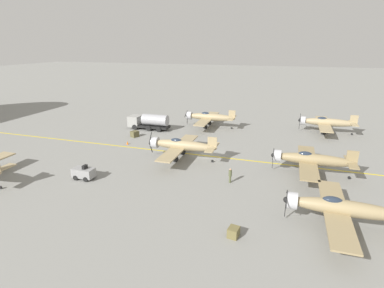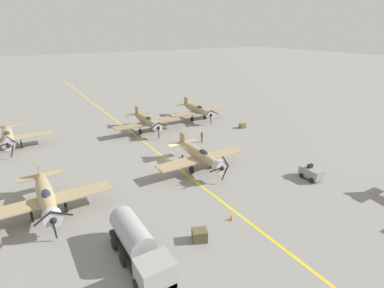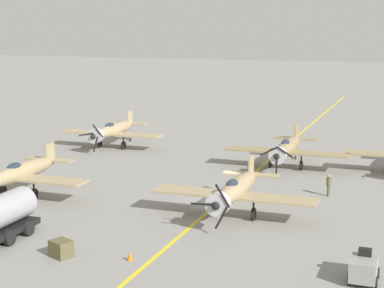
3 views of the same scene
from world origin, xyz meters
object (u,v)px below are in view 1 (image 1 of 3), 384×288
at_px(airplane_mid_center, 181,145).
at_px(supply_crate_by_tanker, 135,134).
at_px(tow_tractor, 84,173).
at_px(ground_crew_walking, 230,175).
at_px(airplane_near_center, 311,160).
at_px(airplane_near_right, 326,122).
at_px(airplane_mid_right, 209,117).
at_px(fuel_tanker, 149,122).
at_px(airplane_near_left, 341,208).
at_px(traffic_cone, 127,143).
at_px(supply_crate_mid_lane, 234,232).

distance_m(airplane_mid_center, supply_crate_by_tanker, 13.79).
bearing_deg(tow_tractor, ground_crew_walking, -75.74).
relative_size(airplane_near_center, supply_crate_by_tanker, 9.64).
relative_size(airplane_near_right, airplane_mid_center, 1.00).
distance_m(airplane_mid_right, fuel_tanker, 11.76).
distance_m(airplane_near_right, ground_crew_walking, 28.99).
relative_size(airplane_mid_right, ground_crew_walking, 6.68).
height_order(airplane_near_left, supply_crate_by_tanker, airplane_near_left).
bearing_deg(airplane_near_right, traffic_cone, 127.27).
bearing_deg(ground_crew_walking, airplane_mid_right, 20.42).
xyz_separation_m(fuel_tanker, supply_crate_mid_lane, (-28.75, -21.65, -1.08)).
xyz_separation_m(airplane_near_center, supply_crate_by_tanker, (7.76, 28.64, -1.49)).
bearing_deg(airplane_near_center, supply_crate_by_tanker, 66.96).
bearing_deg(airplane_mid_center, tow_tractor, 139.27).
bearing_deg(supply_crate_mid_lane, airplane_near_right, -15.96).
distance_m(airplane_mid_right, airplane_mid_center, 17.91).
bearing_deg(supply_crate_by_tanker, airplane_near_right, -68.17).
xyz_separation_m(supply_crate_mid_lane, traffic_cone, (19.28, 21.00, -0.15)).
bearing_deg(fuel_tanker, airplane_mid_right, -64.57).
distance_m(tow_tractor, supply_crate_by_tanker, 17.65).
bearing_deg(airplane_mid_right, airplane_mid_center, 173.75).
bearing_deg(ground_crew_walking, airplane_near_left, -119.56).
bearing_deg(airplane_mid_center, fuel_tanker, 42.60).
xyz_separation_m(fuel_tanker, traffic_cone, (-9.47, -0.65, -1.24)).
relative_size(fuel_tanker, tow_tractor, 3.08).
distance_m(tow_tractor, traffic_cone, 13.45).
distance_m(airplane_near_left, ground_crew_walking, 12.57).
height_order(airplane_mid_center, tow_tractor, airplane_mid_center).
distance_m(airplane_near_center, supply_crate_mid_lane, 17.13).
relative_size(tow_tractor, ground_crew_walking, 1.45).
height_order(airplane_near_left, tow_tractor, airplane_near_left).
height_order(airplane_near_right, airplane_near_center, same).
relative_size(airplane_near_right, tow_tractor, 4.62).
relative_size(airplane_near_left, airplane_near_center, 1.00).
distance_m(fuel_tanker, ground_crew_walking, 26.76).
bearing_deg(airplane_near_center, tow_tractor, 102.47).
xyz_separation_m(airplane_mid_center, supply_crate_mid_lane, (-15.89, -10.41, -1.58)).
height_order(supply_crate_by_tanker, traffic_cone, supply_crate_by_tanker).
relative_size(airplane_near_center, tow_tractor, 4.62).
relative_size(airplane_mid_right, supply_crate_by_tanker, 9.64).
height_order(ground_crew_walking, supply_crate_mid_lane, ground_crew_walking).
bearing_deg(fuel_tanker, airplane_mid_center, -138.83).
relative_size(fuel_tanker, traffic_cone, 14.55).
relative_size(airplane_near_left, supply_crate_by_tanker, 9.64).
bearing_deg(airplane_near_center, airplane_mid_right, 36.60).
height_order(airplane_near_left, ground_crew_walking, airplane_near_left).
bearing_deg(airplane_mid_right, airplane_near_left, -154.79).
bearing_deg(tow_tractor, airplane_near_left, -93.73).
bearing_deg(supply_crate_mid_lane, traffic_cone, 47.45).
bearing_deg(fuel_tanker, ground_crew_walking, -133.64).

